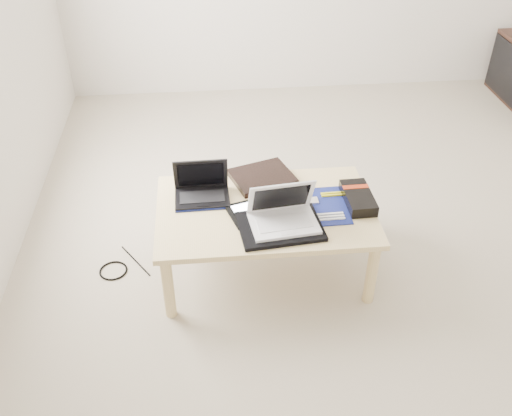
{
  "coord_description": "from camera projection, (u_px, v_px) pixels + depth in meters",
  "views": [
    {
      "loc": [
        -0.9,
        -2.61,
        2.12
      ],
      "look_at": [
        -0.67,
        -0.3,
        0.41
      ],
      "focal_mm": 40.0,
      "sensor_mm": 36.0,
      "label": 1
    }
  ],
  "objects": [
    {
      "name": "book",
      "position": [
        262.0,
        177.0,
        3.1
      ],
      "size": [
        0.38,
        0.35,
        0.03
      ],
      "color": "black",
      "rests_on": "coffee_table"
    },
    {
      "name": "floor_cable_coil",
      "position": [
        113.0,
        271.0,
        3.1
      ],
      "size": [
        0.17,
        0.17,
        0.01
      ],
      "primitive_type": "torus",
      "rotation": [
        0.0,
        0.0,
        0.15
      ],
      "color": "black",
      "rests_on": "ground"
    },
    {
      "name": "tablet",
      "position": [
        256.0,
        211.0,
        2.86
      ],
      "size": [
        0.32,
        0.27,
        0.01
      ],
      "color": "black",
      "rests_on": "coffee_table"
    },
    {
      "name": "floor_cable_trail",
      "position": [
        136.0,
        261.0,
        3.16
      ],
      "size": [
        0.18,
        0.26,
        0.01
      ],
      "primitive_type": "cylinder",
      "rotation": [
        1.57,
        0.0,
        0.59
      ],
      "color": "black",
      "rests_on": "ground"
    },
    {
      "name": "coffee_table",
      "position": [
        265.0,
        216.0,
        2.92
      ],
      "size": [
        1.1,
        0.7,
        0.4
      ],
      "color": "#D7BA81",
      "rests_on": "ground"
    },
    {
      "name": "white_laptop",
      "position": [
        283.0,
        214.0,
        2.74
      ],
      "size": [
        0.34,
        0.26,
        0.22
      ],
      "color": "white",
      "rests_on": "neoprene_sleeve"
    },
    {
      "name": "motherboard",
      "position": [
        321.0,
        206.0,
        2.9
      ],
      "size": [
        0.27,
        0.33,
        0.02
      ],
      "color": "#0C1A4F",
      "rests_on": "coffee_table"
    },
    {
      "name": "gpu_box",
      "position": [
        358.0,
        198.0,
        2.92
      ],
      "size": [
        0.14,
        0.28,
        0.06
      ],
      "color": "black",
      "rests_on": "coffee_table"
    },
    {
      "name": "remote",
      "position": [
        296.0,
        206.0,
        2.89
      ],
      "size": [
        0.12,
        0.22,
        0.02
      ],
      "color": "silver",
      "rests_on": "coffee_table"
    },
    {
      "name": "ground",
      "position": [
        363.0,
        226.0,
        3.42
      ],
      "size": [
        4.0,
        4.0,
        0.0
      ],
      "primitive_type": "plane",
      "color": "#AB9C8B",
      "rests_on": "ground"
    },
    {
      "name": "neoprene_sleeve",
      "position": [
        280.0,
        226.0,
        2.76
      ],
      "size": [
        0.42,
        0.33,
        0.02
      ],
      "primitive_type": "cube",
      "rotation": [
        0.0,
        0.0,
        0.1
      ],
      "color": "black",
      "rests_on": "coffee_table"
    },
    {
      "name": "netbook",
      "position": [
        202.0,
        190.0,
        2.95
      ],
      "size": [
        0.28,
        0.21,
        0.2
      ],
      "color": "black",
      "rests_on": "coffee_table"
    },
    {
      "name": "cable_coil",
      "position": [
        255.0,
        214.0,
        2.84
      ],
      "size": [
        0.12,
        0.12,
        0.01
      ],
      "primitive_type": "torus",
      "rotation": [
        0.0,
        0.0,
        -0.2
      ],
      "color": "black",
      "rests_on": "coffee_table"
    }
  ]
}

